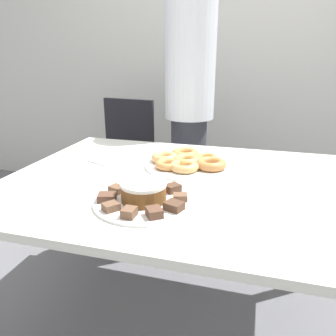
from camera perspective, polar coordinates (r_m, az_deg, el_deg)
name	(u,v)px	position (r m, az deg, el deg)	size (l,w,h in m)	color
ground_plane	(178,324)	(1.74, 1.68, -25.51)	(12.00, 12.00, 0.00)	slate
wall_back	(229,44)	(2.85, 10.56, 20.50)	(8.00, 0.05, 2.60)	silver
table	(179,198)	(1.36, 1.96, -5.31)	(1.40, 1.08, 0.74)	silver
person_standing	(189,109)	(2.06, 3.73, 10.19)	(0.30, 0.30, 1.69)	#383842
office_chair_left	(121,166)	(2.44, -8.13, 0.28)	(0.48, 0.48, 0.91)	black
plate_cake	(144,202)	(1.12, -4.22, -5.84)	(0.34, 0.34, 0.01)	white
plate_donuts	(186,166)	(1.47, 3.20, 0.40)	(0.37, 0.37, 0.01)	white
frosted_cake	(144,191)	(1.11, -4.27, -4.04)	(0.16, 0.16, 0.07)	brown
lamington_0	(156,184)	(1.22, -2.15, -2.76)	(0.04, 0.04, 0.02)	brown
lamington_1	(135,184)	(1.22, -5.74, -2.71)	(0.06, 0.07, 0.03)	#513828
lamington_2	(117,189)	(1.19, -8.88, -3.63)	(0.06, 0.06, 0.02)	brown
lamington_3	(107,197)	(1.13, -10.56, -5.01)	(0.07, 0.07, 0.02)	brown
lamington_4	(111,207)	(1.06, -9.91, -6.65)	(0.06, 0.06, 0.02)	brown
lamington_5	(129,212)	(1.01, -6.79, -7.70)	(0.04, 0.05, 0.03)	brown
lamington_6	(154,212)	(1.01, -2.40, -7.72)	(0.07, 0.07, 0.03)	brown
lamington_7	(174,206)	(1.05, 1.07, -6.62)	(0.07, 0.06, 0.03)	#513828
lamington_8	(180,197)	(1.11, 2.16, -5.08)	(0.06, 0.05, 0.02)	brown
lamington_9	(173,188)	(1.18, 0.82, -3.51)	(0.07, 0.07, 0.03)	#513828
donut_0	(186,161)	(1.46, 3.22, 1.29)	(0.12, 0.12, 0.04)	tan
donut_1	(168,165)	(1.42, -0.07, 0.60)	(0.11, 0.11, 0.03)	#D18E4C
donut_2	(185,166)	(1.39, 3.06, 0.27)	(0.12, 0.12, 0.03)	#E5AD66
donut_3	(211,164)	(1.43, 7.47, 0.70)	(0.13, 0.13, 0.04)	#C68447
donut_4	(206,158)	(1.53, 6.69, 1.79)	(0.11, 0.11, 0.03)	tan
donut_5	(185,154)	(1.56, 2.98, 2.50)	(0.13, 0.13, 0.04)	#D18E4C
donut_6	(165,158)	(1.50, -0.59, 1.82)	(0.12, 0.12, 0.04)	#E5AD66
napkin	(108,161)	(1.57, -10.39, 1.27)	(0.19, 0.17, 0.01)	white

